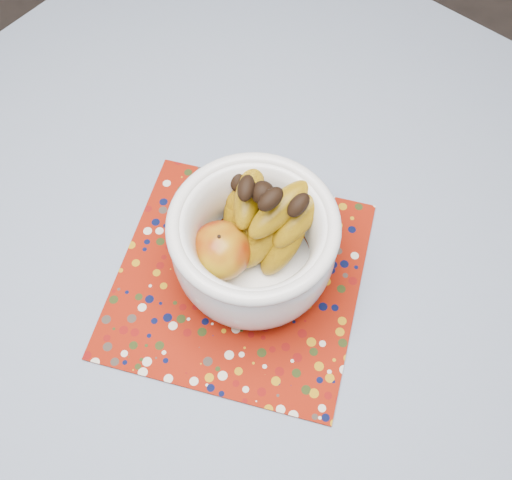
% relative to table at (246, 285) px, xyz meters
% --- Properties ---
extents(table, '(1.20, 1.20, 0.75)m').
position_rel_table_xyz_m(table, '(0.00, 0.00, 0.00)').
color(table, brown).
rests_on(table, ground).
extents(tablecloth, '(1.32, 1.32, 0.01)m').
position_rel_table_xyz_m(tablecloth, '(0.00, 0.00, 0.08)').
color(tablecloth, slate).
rests_on(tablecloth, table).
extents(placemat, '(0.46, 0.46, 0.00)m').
position_rel_table_xyz_m(placemat, '(0.01, -0.03, 0.09)').
color(placemat, maroon).
rests_on(placemat, tablecloth).
extents(fruit_bowl, '(0.24, 0.23, 0.18)m').
position_rel_table_xyz_m(fruit_bowl, '(0.01, 0.01, 0.17)').
color(fruit_bowl, white).
rests_on(fruit_bowl, placemat).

